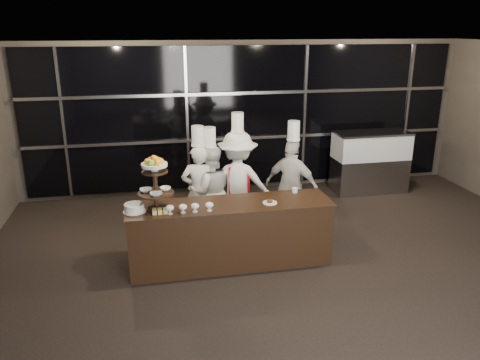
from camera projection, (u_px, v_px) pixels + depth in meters
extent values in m
plane|color=black|center=(340.00, 330.00, 5.24)|extent=(10.00, 10.00, 0.00)
plane|color=black|center=(361.00, 54.00, 4.30)|extent=(10.00, 10.00, 0.00)
plane|color=#473F38|center=(246.00, 117.00, 9.43)|extent=(9.00, 0.00, 9.00)
cube|color=black|center=(247.00, 118.00, 9.37)|extent=(8.60, 0.04, 2.80)
cube|color=#A5A5AA|center=(247.00, 138.00, 9.45)|extent=(8.60, 0.06, 0.06)
cube|color=#A5A5AA|center=(248.00, 93.00, 9.17)|extent=(8.60, 0.06, 0.06)
cube|color=#A5A5AA|center=(63.00, 125.00, 8.68)|extent=(0.05, 0.05, 2.80)
cube|color=#A5A5AA|center=(187.00, 120.00, 9.12)|extent=(0.05, 0.05, 2.80)
cube|color=#A5A5AA|center=(304.00, 116.00, 9.57)|extent=(0.05, 0.05, 2.80)
cube|color=#A5A5AA|center=(407.00, 112.00, 10.00)|extent=(0.05, 0.05, 2.80)
cube|color=black|center=(230.00, 234.00, 6.60)|extent=(2.80, 0.70, 0.90)
cube|color=black|center=(230.00, 204.00, 6.46)|extent=(2.84, 0.74, 0.03)
cylinder|color=black|center=(157.00, 208.00, 6.26)|extent=(0.24, 0.24, 0.03)
cylinder|color=black|center=(155.00, 184.00, 6.16)|extent=(0.06, 0.06, 0.70)
cylinder|color=black|center=(156.00, 193.00, 6.20)|extent=(0.48, 0.48, 0.02)
cylinder|color=black|center=(155.00, 172.00, 6.10)|extent=(0.34, 0.34, 0.02)
cylinder|color=white|center=(154.00, 169.00, 6.09)|extent=(0.10, 0.10, 0.06)
cylinder|color=white|center=(154.00, 165.00, 6.07)|extent=(0.34, 0.34, 0.04)
sphere|color=orange|center=(160.00, 161.00, 6.07)|extent=(0.09, 0.09, 0.09)
sphere|color=#72C332|center=(157.00, 160.00, 6.13)|extent=(0.09, 0.09, 0.09)
sphere|color=orange|center=(151.00, 160.00, 6.12)|extent=(0.09, 0.09, 0.09)
sphere|color=gold|center=(148.00, 162.00, 6.04)|extent=(0.09, 0.09, 0.09)
sphere|color=#7EA62A|center=(151.00, 163.00, 5.99)|extent=(0.09, 0.09, 0.09)
sphere|color=#FB9E15|center=(157.00, 163.00, 6.00)|extent=(0.09, 0.09, 0.09)
sphere|color=orange|center=(154.00, 158.00, 6.05)|extent=(0.09, 0.09, 0.09)
imported|color=white|center=(146.00, 190.00, 6.22)|extent=(0.16, 0.16, 0.04)
imported|color=white|center=(165.00, 189.00, 6.27)|extent=(0.15, 0.15, 0.05)
imported|color=white|center=(156.00, 194.00, 6.07)|extent=(0.16, 0.16, 0.04)
cylinder|color=silver|center=(170.00, 213.00, 6.09)|extent=(0.07, 0.07, 0.01)
cylinder|color=silver|center=(170.00, 211.00, 6.08)|extent=(0.02, 0.02, 0.05)
ellipsoid|color=silver|center=(170.00, 208.00, 6.06)|extent=(0.11, 0.11, 0.08)
ellipsoid|color=#20AE60|center=(170.00, 207.00, 6.06)|extent=(0.08, 0.08, 0.05)
cylinder|color=silver|center=(183.00, 212.00, 6.12)|extent=(0.07, 0.07, 0.01)
cylinder|color=silver|center=(183.00, 210.00, 6.11)|extent=(0.02, 0.02, 0.05)
ellipsoid|color=silver|center=(183.00, 207.00, 6.10)|extent=(0.11, 0.11, 0.08)
ellipsoid|color=red|center=(183.00, 207.00, 6.09)|extent=(0.08, 0.08, 0.05)
cylinder|color=silver|center=(195.00, 212.00, 6.15)|extent=(0.07, 0.07, 0.01)
cylinder|color=silver|center=(195.00, 209.00, 6.14)|extent=(0.02, 0.02, 0.05)
ellipsoid|color=silver|center=(195.00, 206.00, 6.13)|extent=(0.11, 0.11, 0.08)
ellipsoid|color=#FFE5B3|center=(195.00, 206.00, 6.12)|extent=(0.08, 0.08, 0.05)
cylinder|color=silver|center=(209.00, 211.00, 6.19)|extent=(0.07, 0.07, 0.01)
cylinder|color=silver|center=(209.00, 208.00, 6.18)|extent=(0.02, 0.02, 0.05)
ellipsoid|color=silver|center=(209.00, 205.00, 6.16)|extent=(0.11, 0.11, 0.08)
ellipsoid|color=#4D3019|center=(209.00, 205.00, 6.16)|extent=(0.08, 0.08, 0.05)
cylinder|color=white|center=(134.00, 211.00, 6.16)|extent=(0.30, 0.30, 0.01)
cylinder|color=white|center=(134.00, 207.00, 6.14)|extent=(0.26, 0.26, 0.10)
cube|color=#D6BF69|center=(155.00, 213.00, 6.06)|extent=(0.06, 0.06, 0.05)
cube|color=#D6BF69|center=(160.00, 212.00, 6.08)|extent=(0.06, 0.06, 0.05)
cube|color=#D6BF69|center=(165.00, 212.00, 6.09)|extent=(0.06, 0.06, 0.05)
cube|color=#D6BF69|center=(154.00, 211.00, 6.13)|extent=(0.06, 0.06, 0.05)
cube|color=#D6BF69|center=(160.00, 210.00, 6.14)|extent=(0.06, 0.06, 0.05)
cube|color=#D6BF69|center=(165.00, 210.00, 6.16)|extent=(0.06, 0.06, 0.05)
cylinder|color=white|center=(270.00, 203.00, 6.46)|extent=(0.20, 0.20, 0.01)
cylinder|color=#4C2814|center=(270.00, 201.00, 6.45)|extent=(0.08, 0.08, 0.04)
cylinder|color=white|center=(295.00, 190.00, 6.87)|extent=(0.08, 0.08, 0.07)
cube|color=#A5A5AA|center=(369.00, 175.00, 9.59)|extent=(1.48, 0.63, 0.70)
cube|color=silver|center=(371.00, 146.00, 9.41)|extent=(1.48, 0.63, 0.50)
cube|color=#FFC67F|center=(371.00, 146.00, 9.41)|extent=(1.37, 0.53, 0.40)
cube|color=#A5A5AA|center=(373.00, 133.00, 9.32)|extent=(1.50, 0.66, 0.04)
imported|color=silver|center=(199.00, 192.00, 7.39)|extent=(0.60, 0.44, 1.51)
cylinder|color=white|center=(198.00, 136.00, 7.10)|extent=(0.19, 0.19, 0.30)
cylinder|color=white|center=(198.00, 145.00, 7.15)|extent=(0.21, 0.21, 0.03)
imported|color=white|center=(211.00, 191.00, 7.46)|extent=(0.74, 0.58, 1.48)
cylinder|color=white|center=(210.00, 137.00, 7.18)|extent=(0.19, 0.19, 0.30)
cylinder|color=white|center=(210.00, 146.00, 7.23)|extent=(0.21, 0.21, 0.03)
imported|color=white|center=(238.00, 183.00, 7.52)|extent=(1.22, 0.88, 1.69)
cylinder|color=white|center=(238.00, 122.00, 7.20)|extent=(0.19, 0.19, 0.30)
cylinder|color=white|center=(238.00, 131.00, 7.25)|extent=(0.21, 0.21, 0.03)
cube|color=#A10C17|center=(239.00, 186.00, 7.40)|extent=(0.34, 0.03, 0.63)
imported|color=silver|center=(292.00, 186.00, 7.59)|extent=(0.94, 0.88, 1.55)
cylinder|color=white|center=(294.00, 130.00, 7.30)|extent=(0.19, 0.19, 0.30)
cylinder|color=white|center=(293.00, 139.00, 7.35)|extent=(0.21, 0.21, 0.03)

